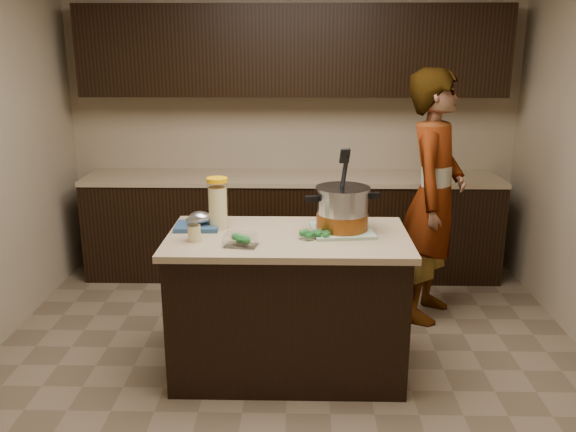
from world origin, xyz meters
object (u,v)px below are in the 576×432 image
lemonade_pitcher (218,205)px  person (434,197)px  stock_pot (342,211)px  island (288,303)px

lemonade_pitcher → person: 1.65m
person → stock_pot: bearing=160.5°
stock_pot → lemonade_pitcher: size_ratio=1.50×
lemonade_pitcher → person: (1.49, 0.70, -0.12)m
island → lemonade_pitcher: lemonade_pitcher is taller
island → stock_pot: bearing=12.5°
stock_pot → person: (0.72, 0.77, -0.10)m
stock_pot → person: 1.06m
island → person: bearing=38.8°
stock_pot → person: size_ratio=0.26×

